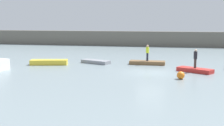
% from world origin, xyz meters
% --- Properties ---
extents(ground_plane, '(120.00, 120.00, 0.00)m').
position_xyz_m(ground_plane, '(0.00, 0.00, 0.00)').
color(ground_plane, slate).
extents(embankment_wall, '(80.00, 1.20, 2.65)m').
position_xyz_m(embankment_wall, '(0.00, 26.73, 1.33)').
color(embankment_wall, '#666056').
rests_on(embankment_wall, ground_plane).
extents(rowboat_yellow, '(3.99, 1.98, 0.53)m').
position_xyz_m(rowboat_yellow, '(-10.89, 2.67, 0.26)').
color(rowboat_yellow, gold).
rests_on(rowboat_yellow, ground_plane).
extents(rowboat_grey, '(3.46, 2.27, 0.36)m').
position_xyz_m(rowboat_grey, '(-6.31, 4.61, 0.18)').
color(rowboat_grey, gray).
rests_on(rowboat_grey, ground_plane).
extents(rowboat_brown, '(3.73, 1.30, 0.38)m').
position_xyz_m(rowboat_brown, '(-0.74, 4.95, 0.19)').
color(rowboat_brown, brown).
rests_on(rowboat_brown, ground_plane).
extents(rowboat_red, '(3.31, 2.61, 0.37)m').
position_xyz_m(rowboat_red, '(3.90, 1.11, 0.19)').
color(rowboat_red, red).
rests_on(rowboat_red, ground_plane).
extents(person_dark_shirt, '(0.32, 0.32, 1.73)m').
position_xyz_m(person_dark_shirt, '(3.90, 1.11, 1.33)').
color(person_dark_shirt, '#38332D').
rests_on(person_dark_shirt, rowboat_red).
extents(person_hiviz_shirt, '(0.32, 0.32, 1.71)m').
position_xyz_m(person_hiviz_shirt, '(-0.74, 4.95, 1.34)').
color(person_hiviz_shirt, '#232838').
rests_on(person_hiviz_shirt, rowboat_brown).
extents(mooring_buoy, '(0.63, 0.63, 0.63)m').
position_xyz_m(mooring_buoy, '(2.58, -2.49, 0.31)').
color(mooring_buoy, orange).
rests_on(mooring_buoy, ground_plane).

